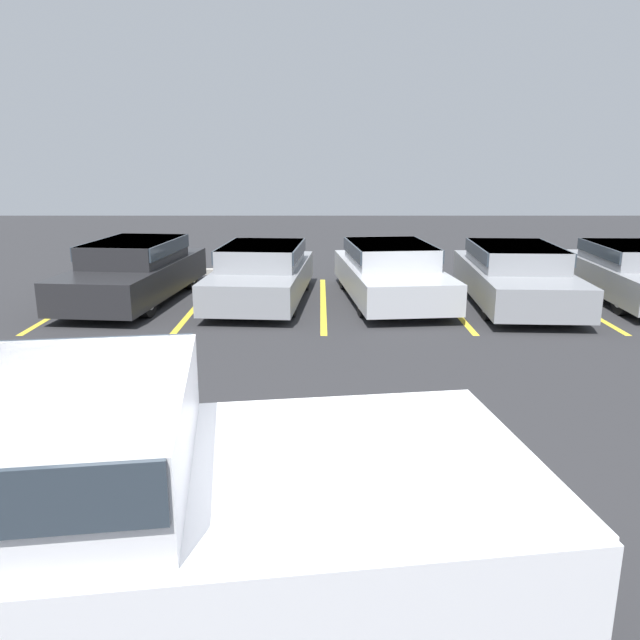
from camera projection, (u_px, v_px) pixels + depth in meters
name	position (u px, v px, depth m)	size (l,w,h in m)	color
ground_plane	(255.00, 616.00, 4.17)	(60.00, 60.00, 0.00)	#2D2D30
stall_stripe_a	(78.00, 302.00, 13.23)	(0.12, 5.11, 0.01)	yellow
stall_stripe_b	(202.00, 302.00, 13.22)	(0.12, 5.11, 0.01)	yellow
stall_stripe_c	(326.00, 302.00, 13.21)	(0.12, 5.11, 0.01)	yellow
stall_stripe_d	(450.00, 303.00, 13.20)	(0.12, 5.11, 0.01)	yellow
stall_stripe_e	(574.00, 303.00, 13.19)	(0.12, 5.11, 0.01)	yellow
pickup_truck	(75.00, 530.00, 3.59)	(5.74, 2.79, 1.78)	silver
parked_sedan_a	(138.00, 269.00, 13.27)	(2.23, 4.87, 1.29)	#232326
parked_sedan_b	(265.00, 271.00, 13.20)	(2.09, 4.54, 1.21)	gray
parked_sedan_c	(393.00, 270.00, 13.27)	(2.27, 4.75, 1.22)	#B7BABF
parked_sedan_d	(518.00, 273.00, 12.92)	(2.06, 4.80, 1.23)	gray
parked_sedan_e	(637.00, 271.00, 13.26)	(1.90, 4.53, 1.19)	gray
wheel_stop_curb	(185.00, 271.00, 16.45)	(1.64, 0.20, 0.14)	#B7B2A8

